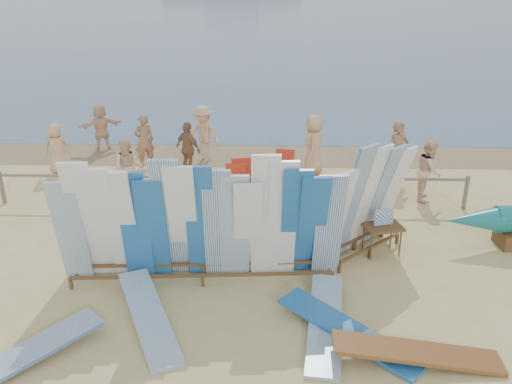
{
  "coord_description": "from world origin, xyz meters",
  "views": [
    {
      "loc": [
        0.98,
        -9.84,
        5.89
      ],
      "look_at": [
        0.68,
        1.41,
        1.08
      ],
      "focal_mm": 38.0,
      "sensor_mm": 36.0,
      "label": 1
    }
  ],
  "objects_px": {
    "flat_board_c": "(416,362)",
    "flat_board_b": "(325,327)",
    "main_surfboard_rack": "(200,226)",
    "beachgoer_4": "(188,149)",
    "side_surfboard_rack": "(366,204)",
    "beach_chair_right": "(244,185)",
    "flat_board_d": "(348,337)",
    "beachgoer_11": "(101,127)",
    "beachgoer_2": "(128,168)",
    "stroller": "(282,179)",
    "beachgoer_8": "(429,170)",
    "beachgoer_0": "(57,148)",
    "beachgoer_3": "(203,133)",
    "beachgoer_7": "(397,153)",
    "vendor_table": "(382,239)",
    "flat_board_e": "(22,364)",
    "beachgoer_1": "(144,141)",
    "flat_board_a": "(149,322)",
    "beach_chair_left": "(236,188)"
  },
  "relations": [
    {
      "from": "flat_board_d",
      "to": "beachgoer_1",
      "type": "bearing_deg",
      "value": 73.92
    },
    {
      "from": "stroller",
      "to": "beachgoer_4",
      "type": "relative_size",
      "value": 0.74
    },
    {
      "from": "beachgoer_7",
      "to": "vendor_table",
      "type": "bearing_deg",
      "value": -133.0
    },
    {
      "from": "flat_board_d",
      "to": "flat_board_e",
      "type": "xyz_separation_m",
      "value": [
        -5.27,
        -0.81,
        0.0
      ]
    },
    {
      "from": "vendor_table",
      "to": "beachgoer_1",
      "type": "distance_m",
      "value": 8.24
    },
    {
      "from": "main_surfboard_rack",
      "to": "flat_board_c",
      "type": "bearing_deg",
      "value": -35.98
    },
    {
      "from": "beachgoer_4",
      "to": "main_surfboard_rack",
      "type": "bearing_deg",
      "value": 138.83
    },
    {
      "from": "beach_chair_right",
      "to": "beachgoer_7",
      "type": "distance_m",
      "value": 4.4
    },
    {
      "from": "flat_board_e",
      "to": "flat_board_a",
      "type": "xyz_separation_m",
      "value": [
        1.8,
        1.13,
        0.0
      ]
    },
    {
      "from": "beachgoer_11",
      "to": "beachgoer_8",
      "type": "distance_m",
      "value": 10.59
    },
    {
      "from": "main_surfboard_rack",
      "to": "beachgoer_2",
      "type": "bearing_deg",
      "value": 116.54
    },
    {
      "from": "beachgoer_2",
      "to": "stroller",
      "type": "bearing_deg",
      "value": -2.09
    },
    {
      "from": "flat_board_c",
      "to": "beach_chair_right",
      "type": "distance_m",
      "value": 7.35
    },
    {
      "from": "flat_board_a",
      "to": "beachgoer_3",
      "type": "bearing_deg",
      "value": 65.18
    },
    {
      "from": "flat_board_c",
      "to": "flat_board_d",
      "type": "height_order",
      "value": "flat_board_c"
    },
    {
      "from": "vendor_table",
      "to": "beachgoer_3",
      "type": "distance_m",
      "value": 7.46
    },
    {
      "from": "vendor_table",
      "to": "beachgoer_0",
      "type": "relative_size",
      "value": 0.7
    },
    {
      "from": "flat_board_c",
      "to": "beachgoer_11",
      "type": "xyz_separation_m",
      "value": [
        -8.02,
        10.41,
        0.79
      ]
    },
    {
      "from": "flat_board_e",
      "to": "beach_chair_left",
      "type": "relative_size",
      "value": 3.1
    },
    {
      "from": "beachgoer_8",
      "to": "beachgoer_3",
      "type": "height_order",
      "value": "beachgoer_3"
    },
    {
      "from": "beach_chair_left",
      "to": "beachgoer_4",
      "type": "relative_size",
      "value": 0.54
    },
    {
      "from": "main_surfboard_rack",
      "to": "beachgoer_4",
      "type": "height_order",
      "value": "main_surfboard_rack"
    },
    {
      "from": "side_surfboard_rack",
      "to": "beachgoer_11",
      "type": "relative_size",
      "value": 1.68
    },
    {
      "from": "flat_board_c",
      "to": "flat_board_b",
      "type": "distance_m",
      "value": 1.63
    },
    {
      "from": "beachgoer_11",
      "to": "beachgoer_1",
      "type": "xyz_separation_m",
      "value": [
        1.81,
        -1.59,
        0.04
      ]
    },
    {
      "from": "beach_chair_left",
      "to": "beach_chair_right",
      "type": "distance_m",
      "value": 0.26
    },
    {
      "from": "flat_board_e",
      "to": "flat_board_d",
      "type": "bearing_deg",
      "value": 52.85
    },
    {
      "from": "side_surfboard_rack",
      "to": "stroller",
      "type": "distance_m",
      "value": 3.66
    },
    {
      "from": "side_surfboard_rack",
      "to": "beach_chair_right",
      "type": "relative_size",
      "value": 2.76
    },
    {
      "from": "flat_board_e",
      "to": "flat_board_b",
      "type": "distance_m",
      "value": 5.02
    },
    {
      "from": "flat_board_b",
      "to": "beachgoer_7",
      "type": "height_order",
      "value": "beachgoer_7"
    },
    {
      "from": "beach_chair_left",
      "to": "beachgoer_3",
      "type": "xyz_separation_m",
      "value": [
        -1.18,
        2.87,
        0.64
      ]
    },
    {
      "from": "beachgoer_7",
      "to": "flat_board_e",
      "type": "bearing_deg",
      "value": -161.24
    },
    {
      "from": "side_surfboard_rack",
      "to": "vendor_table",
      "type": "relative_size",
      "value": 2.47
    },
    {
      "from": "beachgoer_11",
      "to": "flat_board_b",
      "type": "bearing_deg",
      "value": 97.82
    },
    {
      "from": "beachgoer_2",
      "to": "beachgoer_8",
      "type": "distance_m",
      "value": 7.96
    },
    {
      "from": "flat_board_e",
      "to": "beachgoer_11",
      "type": "height_order",
      "value": "beachgoer_11"
    },
    {
      "from": "flat_board_a",
      "to": "beachgoer_7",
      "type": "xyz_separation_m",
      "value": [
        5.68,
        6.61,
        0.93
      ]
    },
    {
      "from": "flat_board_c",
      "to": "stroller",
      "type": "relative_size",
      "value": 2.25
    },
    {
      "from": "flat_board_a",
      "to": "stroller",
      "type": "relative_size",
      "value": 2.25
    },
    {
      "from": "beachgoer_7",
      "to": "beachgoer_1",
      "type": "bearing_deg",
      "value": 142.92
    },
    {
      "from": "flat_board_a",
      "to": "beachgoer_0",
      "type": "height_order",
      "value": "beachgoer_0"
    },
    {
      "from": "flat_board_a",
      "to": "beachgoer_4",
      "type": "bearing_deg",
      "value": 67.56
    },
    {
      "from": "stroller",
      "to": "flat_board_d",
      "type": "bearing_deg",
      "value": -69.05
    },
    {
      "from": "flat_board_d",
      "to": "beachgoer_3",
      "type": "bearing_deg",
      "value": 63.01
    },
    {
      "from": "beach_chair_right",
      "to": "beachgoer_11",
      "type": "relative_size",
      "value": 0.61
    },
    {
      "from": "flat_board_d",
      "to": "beachgoer_11",
      "type": "xyz_separation_m",
      "value": [
        -7.02,
        9.81,
        0.79
      ]
    },
    {
      "from": "flat_board_b",
      "to": "beachgoer_3",
      "type": "xyz_separation_m",
      "value": [
        -3.09,
        8.53,
        0.9
      ]
    },
    {
      "from": "side_surfboard_rack",
      "to": "beachgoer_0",
      "type": "height_order",
      "value": "side_surfboard_rack"
    },
    {
      "from": "flat_board_d",
      "to": "flat_board_e",
      "type": "distance_m",
      "value": 5.33
    }
  ]
}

